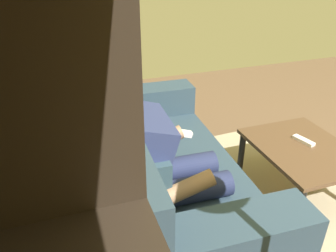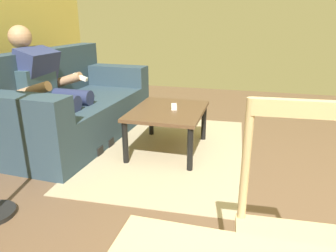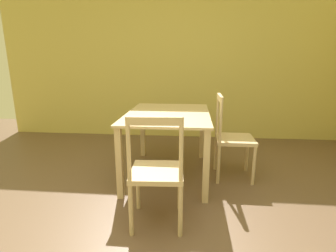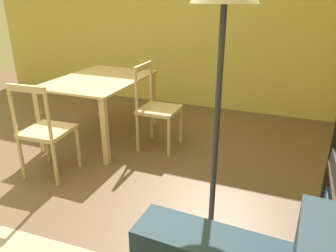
{
  "view_description": "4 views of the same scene",
  "coord_description": "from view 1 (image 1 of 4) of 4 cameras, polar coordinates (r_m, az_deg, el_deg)",
  "views": [
    {
      "loc": [
        -0.36,
        2.64,
        1.7
      ],
      "look_at": [
        1.39,
        2.03,
        0.71
      ],
      "focal_mm": 35.77,
      "sensor_mm": 36.0,
      "label": 1
    },
    {
      "loc": [
        -1.41,
        0.29,
        1.21
      ],
      "look_at": [
        1.29,
        1.01,
        0.25
      ],
      "focal_mm": 33.57,
      "sensor_mm": 36.0,
      "label": 2
    },
    {
      "loc": [
        1.43,
        0.35,
        1.33
      ],
      "look_at": [
        -1.45,
        0.08,
        0.6
      ],
      "focal_mm": 27.62,
      "sensor_mm": 36.0,
      "label": 3
    },
    {
      "loc": [
        1.73,
        2.23,
        1.67
      ],
      "look_at": [
        -0.03,
        1.52,
        0.9
      ],
      "focal_mm": 34.71,
      "sensor_mm": 36.0,
      "label": 4
    }
  ],
  "objects": [
    {
      "name": "tv_remote",
      "position": [
        2.71,
        22.1,
        -2.3
      ],
      "size": [
        0.18,
        0.09,
        0.02
      ],
      "primitive_type": "cube",
      "rotation": [
        0.0,
        0.0,
        1.82
      ],
      "color": "white",
      "rests_on": "coffee_table"
    },
    {
      "name": "person_lounging",
      "position": [
        1.93,
        -0.98,
        -7.02
      ],
      "size": [
        0.6,
        0.93,
        1.15
      ],
      "color": "navy",
      "rests_on": "ground_plane"
    },
    {
      "name": "area_rug",
      "position": [
        2.87,
        20.72,
        -10.26
      ],
      "size": [
        2.06,
        1.49,
        0.01
      ],
      "primitive_type": "cube",
      "rotation": [
        0.0,
        0.0,
        0.05
      ],
      "color": "tan",
      "rests_on": "ground_plane"
    },
    {
      "name": "couch",
      "position": [
        2.28,
        -1.65,
        -8.72
      ],
      "size": [
        1.91,
        0.98,
        0.9
      ],
      "color": "#2D4251",
      "rests_on": "ground_plane"
    },
    {
      "name": "coffee_table",
      "position": [
        2.68,
        21.97,
        -4.32
      ],
      "size": [
        0.81,
        0.65,
        0.41
      ],
      "color": "brown",
      "rests_on": "ground_plane"
    }
  ]
}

